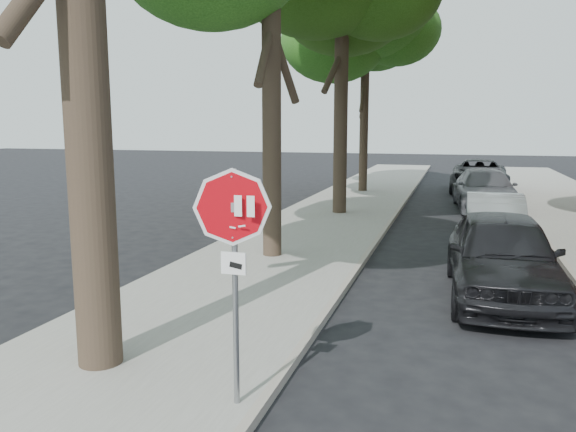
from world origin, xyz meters
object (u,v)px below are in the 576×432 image
Objects in this scene: car_b at (495,221)px; car_d at (479,176)px; stop_sign at (234,242)px; car_a at (502,255)px; tree_far at (366,36)px; car_c at (485,190)px.

car_b is 0.74× the size of car_d.
car_a is (3.10, 5.40, -1.15)m from stop_sign.
car_b is at bearing 85.96° from car_a.
car_d is at bearing 81.84° from stop_sign.
car_d is (0.05, 12.90, 0.09)m from car_b.
tree_far is 17.75m from car_a.
stop_sign is 0.56× the size of car_a.
car_a is at bearing -71.97° from tree_far.
tree_far reaches higher than car_d.
car_a is at bearing 60.13° from stop_sign.
tree_far is 9.35m from car_c.
car_a is at bearing -96.12° from car_c.
car_b is at bearing 72.19° from stop_sign.
stop_sign is at bearing -122.10° from car_a.
tree_far is 1.79× the size of car_c.
car_c is 0.93× the size of car_d.
tree_far is 1.67× the size of car_d.
car_d is at bearing 19.49° from tree_far.
tree_far is at bearing 95.46° from stop_sign.
car_b is 6.86m from car_c.
stop_sign reaches higher than car_b.
car_d is (-0.00, 6.04, 0.02)m from car_c.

